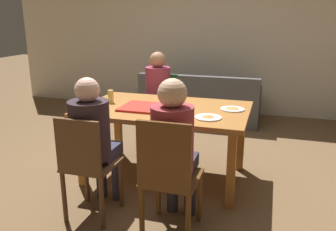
{
  "coord_description": "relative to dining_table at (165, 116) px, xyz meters",
  "views": [
    {
      "loc": [
        1.04,
        -3.26,
        1.67
      ],
      "look_at": [
        0.0,
        0.1,
        0.66
      ],
      "focal_mm": 36.9,
      "sensor_mm": 36.0,
      "label": 1
    }
  ],
  "objects": [
    {
      "name": "ground_plane",
      "position": [
        0.0,
        0.0,
        -0.69
      ],
      "size": [
        20.0,
        20.0,
        0.0
      ],
      "primitive_type": "plane",
      "color": "brown"
    },
    {
      "name": "back_wall",
      "position": [
        0.0,
        2.91,
        0.75
      ],
      "size": [
        7.87,
        0.12,
        2.88
      ],
      "primitive_type": "cube",
      "color": "white",
      "rests_on": "ground"
    },
    {
      "name": "dining_table",
      "position": [
        0.0,
        0.0,
        0.0
      ],
      "size": [
        1.69,
        1.06,
        0.78
      ],
      "color": "#A2642C",
      "rests_on": "ground"
    },
    {
      "name": "chair_0",
      "position": [
        0.35,
        -1.02,
        -0.15
      ],
      "size": [
        0.42,
        0.45,
        0.98
      ],
      "color": "#5B3616",
      "rests_on": "ground"
    },
    {
      "name": "person_0",
      "position": [
        0.35,
        -0.87,
        0.05
      ],
      "size": [
        0.32,
        0.5,
        1.25
      ],
      "color": "#2E2D3B",
      "rests_on": "ground"
    },
    {
      "name": "chair_1",
      "position": [
        -0.37,
        0.94,
        -0.19
      ],
      "size": [
        0.44,
        0.41,
        0.94
      ],
      "color": "#276337",
      "rests_on": "ground"
    },
    {
      "name": "person_1",
      "position": [
        -0.37,
        0.8,
        0.04
      ],
      "size": [
        0.32,
        0.52,
        1.25
      ],
      "color": "#40383D",
      "rests_on": "ground"
    },
    {
      "name": "chair_2",
      "position": [
        -0.37,
        -0.97,
        -0.17
      ],
      "size": [
        0.4,
        0.42,
        0.92
      ],
      "color": "brown",
      "rests_on": "ground"
    },
    {
      "name": "person_2",
      "position": [
        -0.37,
        -0.83,
        0.03
      ],
      "size": [
        0.33,
        0.51,
        1.21
      ],
      "color": "#323146",
      "rests_on": "ground"
    },
    {
      "name": "pizza_box_0",
      "position": [
        -0.21,
        -0.1,
        0.1
      ],
      "size": [
        0.42,
        0.42,
        0.02
      ],
      "color": "red",
      "rests_on": "dining_table"
    },
    {
      "name": "plate_0",
      "position": [
        0.67,
        0.11,
        0.1
      ],
      "size": [
        0.24,
        0.24,
        0.03
      ],
      "color": "white",
      "rests_on": "dining_table"
    },
    {
      "name": "plate_1",
      "position": [
        0.49,
        -0.25,
        0.1
      ],
      "size": [
        0.25,
        0.25,
        0.03
      ],
      "color": "white",
      "rests_on": "dining_table"
    },
    {
      "name": "drinking_glass_0",
      "position": [
        -0.62,
        0.02,
        0.16
      ],
      "size": [
        0.06,
        0.06,
        0.14
      ],
      "primitive_type": "cylinder",
      "color": "#E3C863",
      "rests_on": "dining_table"
    },
    {
      "name": "drinking_glass_1",
      "position": [
        -0.6,
        -0.43,
        0.15
      ],
      "size": [
        0.06,
        0.06,
        0.12
      ],
      "primitive_type": "cylinder",
      "color": "#DFBF5B",
      "rests_on": "dining_table"
    },
    {
      "name": "couch",
      "position": [
        -0.09,
        2.19,
        -0.41
      ],
      "size": [
        1.92,
        0.77,
        0.79
      ],
      "color": "#4F4D4D",
      "rests_on": "ground"
    }
  ]
}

